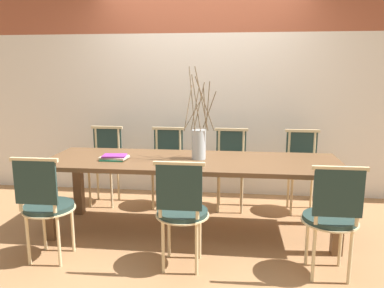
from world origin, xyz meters
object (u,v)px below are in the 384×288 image
(dining_table, at_px, (192,169))
(vase_centerpiece, at_px, (199,142))
(chair_far_center, at_px, (231,165))
(book_stack, at_px, (114,157))
(chair_near_center, at_px, (332,215))

(dining_table, distance_m, vase_centerpiece, 0.26)
(chair_far_center, distance_m, book_stack, 1.37)
(dining_table, bearing_deg, chair_near_center, -32.15)
(dining_table, height_order, vase_centerpiece, vase_centerpiece)
(dining_table, xyz_separation_m, vase_centerpiece, (0.06, 0.04, 0.25))
(book_stack, bearing_deg, dining_table, 6.78)
(dining_table, bearing_deg, vase_centerpiece, 33.11)
(book_stack, bearing_deg, vase_centerpiece, 9.07)
(chair_far_center, height_order, book_stack, chair_far_center)
(vase_centerpiece, xyz_separation_m, book_stack, (-0.79, -0.13, -0.14))
(chair_near_center, relative_size, vase_centerpiece, 1.04)
(dining_table, distance_m, book_stack, 0.74)
(dining_table, relative_size, vase_centerpiece, 3.21)
(chair_near_center, height_order, chair_far_center, same)
(dining_table, height_order, chair_near_center, chair_near_center)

